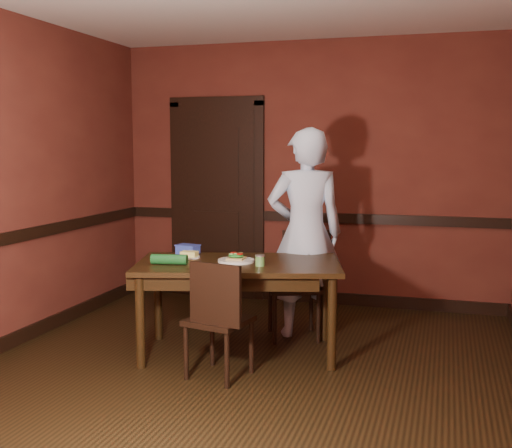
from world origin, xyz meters
The scene contains 18 objects.
floor centered at (0.00, 0.00, 0.00)m, with size 4.00×4.50×0.01m, color black.
wall_back centered at (0.00, 2.25, 1.35)m, with size 4.00×0.02×2.70m, color #56231A.
wall_front centered at (0.00, -2.25, 1.35)m, with size 4.00×0.02×2.70m, color #56231A.
wall_left centered at (-2.00, 0.00, 1.35)m, with size 0.02×4.50×2.70m, color #56231A.
dado_back centered at (0.00, 2.23, 0.90)m, with size 4.00×0.03×0.10m, color black.
dado_left centered at (-1.99, 0.00, 0.90)m, with size 0.03×4.50×0.10m, color black.
baseboard_back centered at (0.00, 2.23, 0.06)m, with size 4.00×0.03×0.12m, color black.
baseboard_left centered at (-1.99, 0.00, 0.06)m, with size 0.03×4.50×0.12m, color black.
door centered at (-1.00, 2.22, 1.09)m, with size 1.05×0.07×2.20m.
dining_table centered at (-0.17, 0.44, 0.37)m, with size 1.57×0.88×0.74m, color black.
chair_far centered at (0.15, 0.98, 0.46)m, with size 0.42×0.42×0.91m, color black, non-canonical shape.
chair_near centered at (-0.14, -0.09, 0.43)m, with size 0.40×0.40×0.85m, color black, non-canonical shape.
person centered at (0.22, 1.08, 0.89)m, with size 0.65×0.43×1.79m, color silver.
sandwich_plate centered at (-0.19, 0.44, 0.76)m, with size 0.29×0.29×0.07m.
sauce_jar centered at (0.04, 0.32, 0.78)m, with size 0.07×0.07×0.09m.
cheese_saucer centered at (-0.61, 0.50, 0.76)m, with size 0.17×0.17×0.05m.
food_tub centered at (-0.69, 0.67, 0.77)m, with size 0.21×0.16×0.08m.
wrapped_veg centered at (-0.64, 0.19, 0.77)m, with size 0.08×0.08×0.28m, color #185621.
Camera 1 is at (1.38, -4.24, 1.64)m, focal length 45.00 mm.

